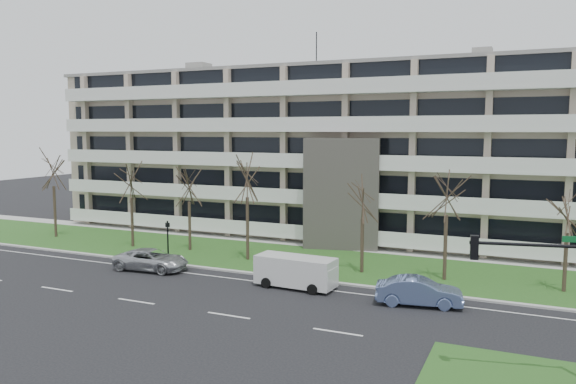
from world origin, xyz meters
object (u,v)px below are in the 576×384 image
at_px(white_van, 297,269).
at_px(traffic_signal, 557,289).
at_px(silver_pickup, 151,260).
at_px(blue_sedan, 419,291).
at_px(pedestrian_signal, 168,236).

height_order(white_van, traffic_signal, traffic_signal).
bearing_deg(silver_pickup, blue_sedan, -95.99).
bearing_deg(blue_sedan, silver_pickup, 78.28).
xyz_separation_m(silver_pickup, pedestrian_signal, (-0.55, 2.69, 1.19)).
bearing_deg(traffic_signal, blue_sedan, 118.86).
bearing_deg(blue_sedan, white_van, 76.04).
relative_size(white_van, traffic_signal, 0.88).
bearing_deg(white_van, silver_pickup, -176.59).
bearing_deg(white_van, pedestrian_signal, 170.18).
bearing_deg(silver_pickup, traffic_signal, -112.72).
height_order(traffic_signal, pedestrian_signal, traffic_signal).
xyz_separation_m(blue_sedan, pedestrian_signal, (-18.97, 3.11, 1.13)).
distance_m(silver_pickup, traffic_signal, 26.39).
height_order(silver_pickup, traffic_signal, traffic_signal).
distance_m(blue_sedan, traffic_signal, 10.50).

